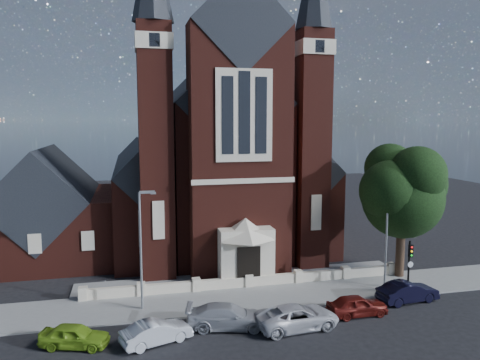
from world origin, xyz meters
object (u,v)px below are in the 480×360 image
Objects in this scene: car_silver_a at (157,332)px; traffic_signal at (410,260)px; car_lime_van at (75,336)px; car_silver_b at (228,316)px; parish_hall at (47,216)px; street_lamp_right at (388,229)px; church at (211,162)px; car_white_suv at (297,317)px; street_lamp_left at (142,243)px; car_navy at (408,292)px; car_dark_red at (357,305)px; street_tree at (406,193)px.

traffic_signal is at bearing -99.21° from car_silver_a.
car_silver_b is at bearing -70.18° from car_lime_van.
car_silver_b is at bearing -170.43° from traffic_signal.
street_lamp_right is at bearing -28.22° from parish_hall.
car_white_suv is at bearing -87.24° from church.
car_lime_van is 0.95× the size of car_silver_a.
car_navy is (18.06, -2.79, -3.87)m from street_lamp_left.
church is 27.18m from car_lime_van.
car_dark_red is (4.45, 0.89, -0.04)m from car_white_suv.
parish_hall is 16.18m from street_lamp_left.
church is 3.26× the size of street_tree.
traffic_signal is at bearing -29.98° from parish_hall.
car_silver_a is at bearing 90.80° from car_navy.
street_lamp_left is at bearing -13.04° from car_silver_a.
street_tree is 11.03m from car_dark_red.
street_lamp_left reaches higher than car_lime_van.
car_dark_red is (-5.39, -2.51, -1.90)m from traffic_signal.
car_silver_a is 12.97m from car_dark_red.
street_lamp_left is at bearing 72.48° from car_dark_red.
car_silver_b is at bearing -38.54° from street_lamp_left.
church is 21.38m from street_tree.
street_lamp_right reaches higher than traffic_signal.
street_tree is 17.69m from car_silver_b.
parish_hall is at bearing 29.96° from car_lime_van.
car_silver_a is at bearing -80.70° from car_lime_van.
parish_hall is 3.05× the size of traffic_signal.
street_tree is 14.64m from car_white_suv.
car_navy is at bearing -124.99° from traffic_signal.
church is 9.05× the size of car_lime_van.
street_lamp_left and street_lamp_right have the same top height.
car_white_suv is at bearing -47.87° from parish_hall.
street_tree is 2.06× the size of car_white_suv.
street_lamp_left reaches higher than traffic_signal.
street_lamp_left is 7.40m from car_silver_b.
car_silver_a is (8.67, -18.96, -3.34)m from parish_hall.
car_lime_van is at bearing -173.08° from traffic_signal.
traffic_signal is 1.00× the size of car_dark_red.
street_lamp_left reaches higher than car_silver_a.
car_lime_van is 0.96× the size of car_dark_red.
street_tree is at bearing -57.58° from car_silver_b.
church is at bearing 118.20° from traffic_signal.
traffic_signal is at bearing -65.94° from car_lime_van.
car_white_suv is (17.15, -18.97, -3.29)m from parish_hall.
street_tree is at bearing -34.85° from car_navy.
street_lamp_right is 7.22m from car_dark_red.
street_lamp_right is at bearing -93.78° from car_silver_a.
traffic_signal is 2.37m from car_navy.
car_lime_van is at bearing -116.92° from church.
car_navy is at bearing -74.82° from car_dark_red.
car_navy is (17.48, 2.18, 0.06)m from car_silver_a.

